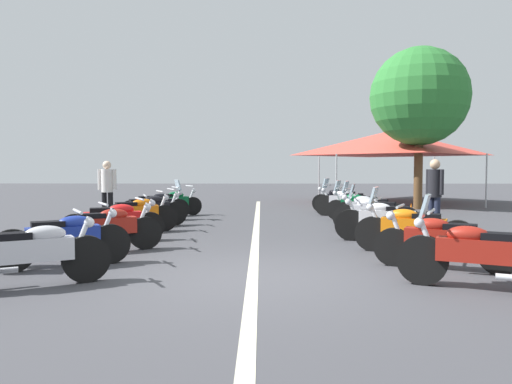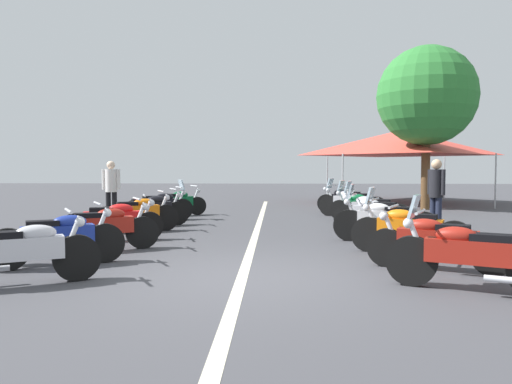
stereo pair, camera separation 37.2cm
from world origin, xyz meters
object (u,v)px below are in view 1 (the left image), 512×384
motorcycle_right_row_0 (479,253)px  motorcycle_right_row_2 (412,228)px  motorcycle_left_row_6 (156,205)px  bystander_4 (107,186)px  motorcycle_left_row_2 (105,228)px  motorcycle_right_row_6 (358,205)px  motorcycle_right_row_4 (374,214)px  traffic_cone_0 (411,215)px  motorcycle_left_row_0 (32,253)px  motorcycle_left_row_1 (65,239)px  motorcycle_right_row_1 (443,241)px  roadside_tree_0 (419,97)px  motorcycle_left_row_4 (136,214)px  motorcycle_right_row_8 (341,200)px  motorcycle_left_row_3 (114,221)px  motorcycle_right_row_3 (385,219)px  motorcycle_right_row_5 (369,209)px  event_tent (392,143)px  bystander_1 (435,190)px  motorcycle_left_row_5 (148,210)px  motorcycle_left_row_7 (171,202)px  motorcycle_right_row_7 (347,202)px

motorcycle_right_row_0 → motorcycle_right_row_2: motorcycle_right_row_0 is taller
motorcycle_left_row_6 → bystander_4: bearing=173.6°
motorcycle_left_row_2 → motorcycle_right_row_6: motorcycle_right_row_6 is taller
motorcycle_right_row_2 → motorcycle_right_row_4: size_ratio=1.05×
motorcycle_right_row_2 → traffic_cone_0: size_ratio=3.27×
motorcycle_left_row_2 → motorcycle_left_row_0: bearing=-119.2°
motorcycle_left_row_1 → motorcycle_left_row_0: bearing=-115.2°
motorcycle_right_row_1 → roadside_tree_0: bearing=-80.6°
motorcycle_right_row_0 → roadside_tree_0: 13.24m
motorcycle_left_row_4 → bystander_4: size_ratio=1.09×
motorcycle_right_row_8 → traffic_cone_0: motorcycle_right_row_8 is taller
motorcycle_left_row_3 → motorcycle_left_row_2: bearing=-97.7°
motorcycle_right_row_3 → motorcycle_right_row_8: 6.69m
motorcycle_left_row_2 → traffic_cone_0: (4.27, -6.97, -0.16)m
motorcycle_left_row_0 → bystander_4: bearing=70.8°
motorcycle_right_row_0 → motorcycle_right_row_4: motorcycle_right_row_0 is taller
bystander_4 → motorcycle_left_row_2: bearing=-163.3°
motorcycle_right_row_4 → motorcycle_right_row_5: size_ratio=1.02×
motorcycle_right_row_1 → motorcycle_right_row_4: motorcycle_right_row_4 is taller
motorcycle_left_row_0 → event_tent: (15.69, -8.80, 2.19)m
motorcycle_right_row_8 → bystander_1: bystander_1 is taller
motorcycle_left_row_5 → motorcycle_right_row_2: bearing=-62.4°
motorcycle_left_row_5 → traffic_cone_0: motorcycle_left_row_5 is taller
motorcycle_left_row_7 → bystander_1: 8.16m
motorcycle_left_row_6 → motorcycle_right_row_0: bearing=-81.6°
motorcycle_right_row_4 → roadside_tree_0: (6.78, -3.17, 3.72)m
motorcycle_right_row_3 → motorcycle_left_row_3: bearing=16.3°
motorcycle_right_row_0 → motorcycle_right_row_7: size_ratio=0.98×
motorcycle_left_row_2 → motorcycle_right_row_2: (-0.11, -5.65, 0.02)m
motorcycle_left_row_3 → motorcycle_right_row_5: size_ratio=1.12×
motorcycle_right_row_4 → motorcycle_right_row_6: motorcycle_right_row_6 is taller
motorcycle_left_row_1 → motorcycle_right_row_8: motorcycle_left_row_1 is taller
motorcycle_left_row_1 → motorcycle_right_row_6: size_ratio=1.02×
motorcycle_left_row_0 → traffic_cone_0: (7.01, -7.06, -0.17)m
motorcycle_left_row_2 → motorcycle_left_row_4: motorcycle_left_row_4 is taller
motorcycle_right_row_5 → motorcycle_right_row_1: bearing=114.1°
motorcycle_left_row_1 → motorcycle_right_row_0: bearing=-42.6°
event_tent → roadside_tree_0: bearing=-178.4°
motorcycle_right_row_6 → motorcycle_right_row_7: size_ratio=0.92×
motorcycle_right_row_0 → motorcycle_right_row_5: (6.89, -0.07, -0.01)m
event_tent → motorcycle_right_row_0: bearing=169.2°
motorcycle_right_row_1 → traffic_cone_0: (5.81, -1.27, -0.16)m
motorcycle_right_row_6 → motorcycle_left_row_5: bearing=40.8°
motorcycle_right_row_8 → motorcycle_right_row_4: bearing=108.9°
motorcycle_left_row_7 → motorcycle_right_row_1: 10.05m
motorcycle_left_row_7 → motorcycle_right_row_6: 5.91m
motorcycle_right_row_3 → motorcycle_right_row_4: bearing=-77.6°
motorcycle_left_row_2 → motorcycle_left_row_5: 3.91m
motorcycle_right_row_0 → motorcycle_left_row_7: bearing=-33.9°
motorcycle_left_row_0 → traffic_cone_0: motorcycle_left_row_0 is taller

